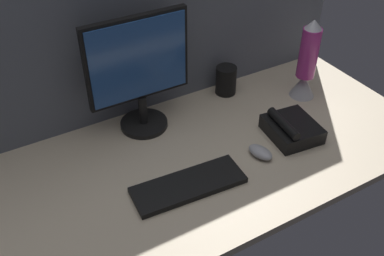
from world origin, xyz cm
name	(u,v)px	position (x,y,z in cm)	size (l,w,h in cm)	color
ground_plane	(188,161)	(0.00, 0.00, -1.50)	(180.00, 80.00, 3.00)	tan
cubicle_wall_back	(135,14)	(0.00, 37.50, 39.07)	(180.00, 5.00, 78.13)	#565B66
monitor	(139,70)	(-5.27, 25.13, 24.12)	(38.30, 18.00, 44.22)	black
keyboard	(189,185)	(-6.81, -12.67, 1.00)	(37.00, 13.00, 2.00)	black
mouse	(260,152)	(22.63, -11.89, 1.70)	(5.60, 9.60, 3.40)	#99999E
mug_black_travel	(226,80)	(34.43, 28.24, 6.04)	(8.63, 8.63, 12.07)	black
lava_lamp	(307,65)	(61.13, 10.61, 14.19)	(10.34, 10.34, 33.83)	#A5A5AD
desk_phone	(291,129)	(39.28, -8.25, 3.19)	(19.10, 20.86, 8.80)	black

